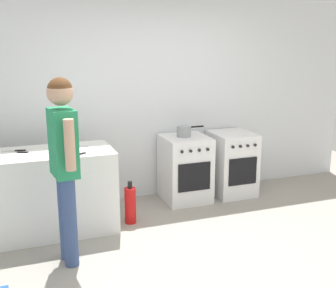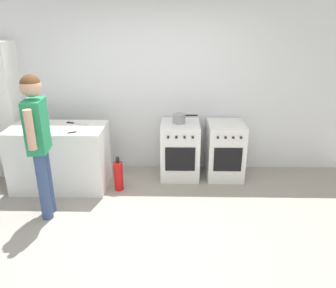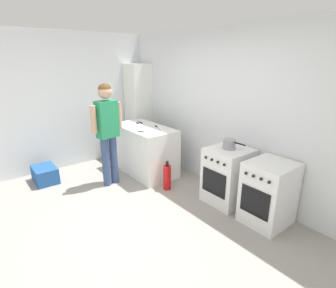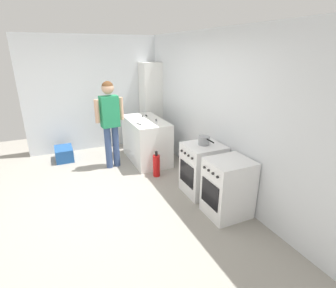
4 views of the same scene
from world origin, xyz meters
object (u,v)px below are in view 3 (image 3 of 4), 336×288
object	(u,v)px
oven_right	(269,193)
larder_cabinet	(139,111)
recycling_crate_lower	(45,174)
fire_extinguisher	(167,177)
knife_carving	(139,125)
knife_bread	(158,128)
person	(107,125)
oven_left	(228,176)
pot	(229,144)
knife_utility	(140,122)
knife_chef	(146,132)

from	to	relation	value
oven_right	larder_cabinet	size ratio (longest dim) A/B	0.42
recycling_crate_lower	fire_extinguisher	bearing A→B (deg)	44.82
oven_right	knife_carving	bearing A→B (deg)	-171.65
knife_bread	person	bearing A→B (deg)	-101.03
knife_bread	knife_carving	size ratio (longest dim) A/B	1.05
oven_left	knife_bread	world-z (taller)	knife_bread
oven_right	pot	size ratio (longest dim) A/B	2.33
pot	knife_utility	xyz separation A→B (m)	(-2.04, -0.25, -0.02)
knife_bread	knife_carving	world-z (taller)	same
person	larder_cabinet	world-z (taller)	larder_cabinet
knife_carving	larder_cabinet	xyz separation A→B (m)	(-0.76, 0.48, 0.10)
recycling_crate_lower	knife_chef	bearing A→B (deg)	53.33
knife_chef	fire_extinguisher	distance (m)	0.84
knife_chef	larder_cabinet	bearing A→B (deg)	152.76
knife_utility	larder_cabinet	xyz separation A→B (m)	(-0.59, 0.34, 0.10)
pot	knife_carving	bearing A→B (deg)	-168.41
knife_carving	fire_extinguisher	size ratio (longest dim) A/B	0.64
oven_right	pot	world-z (taller)	pot
oven_right	knife_chef	world-z (taller)	knife_chef
knife_utility	recycling_crate_lower	world-z (taller)	knife_utility
pot	larder_cabinet	distance (m)	2.64
oven_right	knife_bread	xyz separation A→B (m)	(-2.15, -0.23, 0.48)
oven_left	larder_cabinet	bearing A→B (deg)	177.79
oven_right	person	xyz separation A→B (m)	(-2.32, -1.13, 0.63)
fire_extinguisher	knife_chef	bearing A→B (deg)	-168.94
oven_left	knife_carving	xyz separation A→B (m)	(-1.89, -0.38, 0.48)
knife_carving	person	world-z (taller)	person
knife_utility	larder_cabinet	distance (m)	0.69
knife_bread	person	size ratio (longest dim) A/B	0.20
knife_bread	fire_extinguisher	world-z (taller)	knife_bread
oven_left	knife_bread	bearing A→B (deg)	-171.00
pot	knife_utility	distance (m)	2.06
recycling_crate_lower	larder_cabinet	world-z (taller)	larder_cabinet
fire_extinguisher	recycling_crate_lower	xyz separation A→B (m)	(-1.56, -1.55, -0.08)
larder_cabinet	knife_carving	bearing A→B (deg)	-32.19
person	pot	bearing A→B (deg)	34.97
pot	larder_cabinet	xyz separation A→B (m)	(-2.63, 0.10, 0.08)
person	larder_cabinet	bearing A→B (deg)	129.38
knife_carving	person	size ratio (longest dim) A/B	0.19
fire_extinguisher	recycling_crate_lower	world-z (taller)	fire_extinguisher
knife_utility	fire_extinguisher	bearing A→B (deg)	-11.19
oven_right	knife_bread	size ratio (longest dim) A/B	2.51
person	recycling_crate_lower	bearing A→B (deg)	-131.25
pot	larder_cabinet	world-z (taller)	larder_cabinet
oven_left	knife_chef	bearing A→B (deg)	-156.99
pot	person	bearing A→B (deg)	-145.03
knife_carving	knife_utility	distance (m)	0.22
knife_carving	person	bearing A→B (deg)	-71.70
person	knife_chef	bearing A→B (deg)	62.00
oven_left	knife_utility	size ratio (longest dim) A/B	3.38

